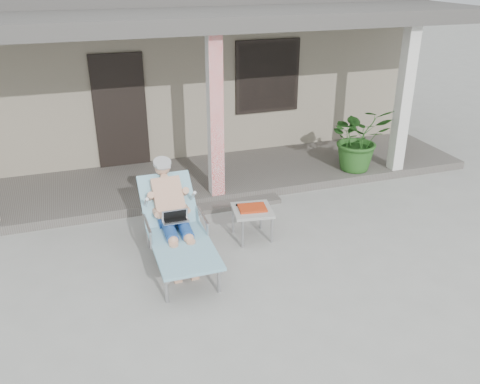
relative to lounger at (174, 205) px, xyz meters
name	(u,v)px	position (x,y,z in m)	size (l,w,h in m)	color
ground	(262,266)	(1.03, -0.60, -0.80)	(60.00, 60.00, 0.00)	#9E9E99
house	(163,59)	(1.03, 5.90, 0.87)	(10.40, 5.40, 3.30)	gray
porch_deck	(204,178)	(1.03, 2.40, -0.72)	(10.00, 2.00, 0.15)	#605B56
porch_overhang	(200,25)	(1.03, 2.35, 1.99)	(10.00, 2.30, 2.85)	silver
porch_step	(222,206)	(1.03, 1.25, -0.76)	(2.00, 0.30, 0.07)	#605B56
lounger	(174,205)	(0.00, 0.00, 0.00)	(0.75, 2.00, 1.29)	#B7B7BC
side_table	(252,212)	(1.17, 0.18, -0.37)	(0.63, 0.63, 0.50)	#A1A29D
potted_palm	(359,138)	(3.83, 1.76, -0.04)	(1.10, 0.95, 1.22)	#26591E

